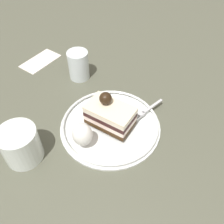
{
  "coord_description": "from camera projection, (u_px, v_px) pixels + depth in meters",
  "views": [
    {
      "loc": [
        0.03,
        0.35,
        0.43
      ],
      "look_at": [
        -0.0,
        -0.0,
        0.04
      ],
      "focal_mm": 39.0,
      "sensor_mm": 36.0,
      "label": 1
    }
  ],
  "objects": [
    {
      "name": "cake_slice",
      "position": [
        112.0,
        113.0,
        0.53
      ],
      "size": [
        0.12,
        0.11,
        0.08
      ],
      "color": "#39220E",
      "rests_on": "dessert_plate"
    },
    {
      "name": "dessert_plate",
      "position": [
        112.0,
        123.0,
        0.55
      ],
      "size": [
        0.23,
        0.23,
        0.01
      ],
      "color": "white",
      "rests_on": "ground_plane"
    },
    {
      "name": "whipped_cream_dollop",
      "position": [
        82.0,
        134.0,
        0.49
      ],
      "size": [
        0.04,
        0.04,
        0.05
      ],
      "primitive_type": "ellipsoid",
      "color": "white",
      "rests_on": "dessert_plate"
    },
    {
      "name": "fork",
      "position": [
        145.0,
        112.0,
        0.56
      ],
      "size": [
        0.09,
        0.07,
        0.0
      ],
      "color": "silver",
      "rests_on": "dessert_plate"
    },
    {
      "name": "folded_napkin",
      "position": [
        40.0,
        61.0,
        0.73
      ],
      "size": [
        0.12,
        0.13,
        0.0
      ],
      "primitive_type": "cube",
      "rotation": [
        0.0,
        0.0,
        0.87
      ],
      "color": "silver",
      "rests_on": "ground_plane"
    },
    {
      "name": "drink_glass_near",
      "position": [
        79.0,
        66.0,
        0.65
      ],
      "size": [
        0.06,
        0.06,
        0.08
      ],
      "color": "silver",
      "rests_on": "ground_plane"
    },
    {
      "name": "ground_plane",
      "position": [
        110.0,
        127.0,
        0.55
      ],
      "size": [
        2.4,
        2.4,
        0.0
      ],
      "primitive_type": "plane",
      "color": "#535445"
    },
    {
      "name": "drink_glass_far",
      "position": [
        21.0,
        146.0,
        0.48
      ],
      "size": [
        0.08,
        0.08,
        0.08
      ],
      "color": "white",
      "rests_on": "ground_plane"
    }
  ]
}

